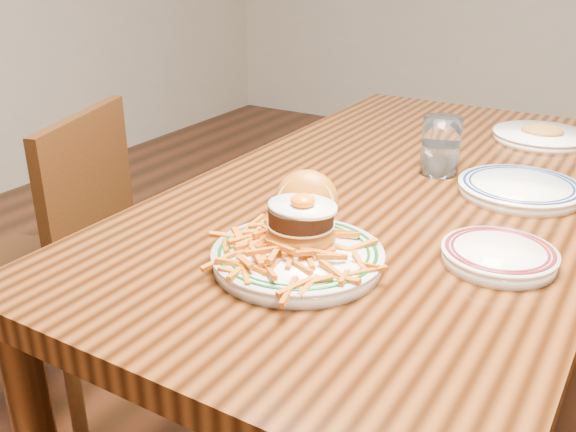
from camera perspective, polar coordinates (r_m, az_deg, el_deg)
The scene contains 7 objects.
table at distance 1.46m, azimuth 10.05°, elevation -0.50°, with size 0.85×1.60×0.75m.
chair_left at distance 1.78m, azimuth -19.79°, elevation -4.03°, with size 0.52×0.52×0.87m.
main_plate at distance 1.06m, azimuth 1.01°, elevation -2.24°, with size 0.28×0.30×0.14m.
side_plate at distance 1.12m, azimuth 18.25°, elevation -3.26°, with size 0.19×0.19×0.03m.
rear_plate at distance 1.43m, azimuth 19.95°, elevation 2.37°, with size 0.26×0.26×0.03m.
water_glass at distance 1.50m, azimuth 13.41°, elevation 5.80°, with size 0.09×0.09×0.13m.
far_plate at distance 1.85m, azimuth 21.61°, elevation 6.67°, with size 0.25×0.25×0.05m.
Camera 1 is at (0.47, -1.26, 1.25)m, focal length 40.00 mm.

